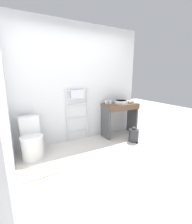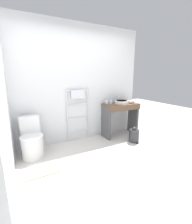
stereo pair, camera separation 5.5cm
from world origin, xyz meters
The scene contains 12 objects.
ground_plane centered at (0.00, 0.00, 0.00)m, with size 12.00×12.00×0.00m, color silver.
wall_back centered at (0.00, 1.53, 1.31)m, with size 3.11×0.12×2.61m, color silver.
toilet centered at (-1.12, 1.11, 0.30)m, with size 0.40×0.54×0.76m.
towel_radiator centered at (-0.07, 1.43, 0.88)m, with size 0.53×0.06×1.24m.
vanity_counter centered at (0.98, 1.22, 0.56)m, with size 0.88×0.45×0.83m.
sink_basin centered at (1.03, 1.25, 0.87)m, with size 0.35×0.35×0.07m.
faucet centered at (1.03, 1.41, 0.92)m, with size 0.02×0.10×0.14m.
cup_near_wall centered at (0.66, 1.36, 0.88)m, with size 0.08×0.08×0.10m.
cup_near_edge centered at (0.75, 1.32, 0.87)m, with size 0.08×0.08×0.09m.
hair_dryer centered at (1.27, 1.18, 0.86)m, with size 0.20×0.16×0.07m.
trash_bin centered at (1.03, 0.73, 0.16)m, with size 0.23×0.26×0.36m.
bath_mat centered at (-1.06, 0.54, 0.01)m, with size 0.56×0.36×0.01m, color gray.
Camera 2 is at (-1.23, -1.76, 1.49)m, focal length 24.00 mm.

